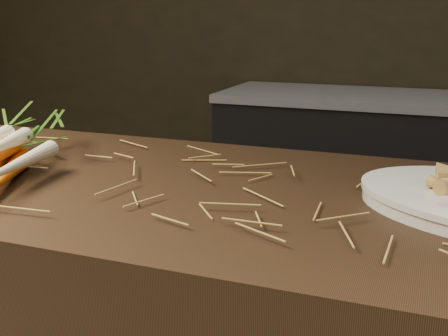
{
  "coord_description": "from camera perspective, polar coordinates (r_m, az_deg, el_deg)",
  "views": [
    {
      "loc": [
        0.42,
        -0.63,
        1.21
      ],
      "look_at": [
        0.09,
        0.23,
        0.96
      ],
      "focal_mm": 45.0,
      "sensor_mm": 36.0,
      "label": 1
    }
  ],
  "objects": [
    {
      "name": "straw_bedding",
      "position": [
        1.07,
        -3.38,
        -1.21
      ],
      "size": [
        1.4,
        0.6,
        0.02
      ],
      "primitive_type": null,
      "color": "olive",
      "rests_on": "main_counter"
    },
    {
      "name": "back_counter",
      "position": [
        2.92,
        17.72,
        -1.17
      ],
      "size": [
        1.82,
        0.62,
        0.84
      ],
      "color": "black",
      "rests_on": "ground"
    },
    {
      "name": "root_veg_bunch",
      "position": [
        1.26,
        -21.19,
        2.34
      ],
      "size": [
        0.37,
        0.59,
        0.11
      ],
      "rotation": [
        0.0,
        0.0,
        0.36
      ],
      "color": "#D94F12",
      "rests_on": "main_counter"
    }
  ]
}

